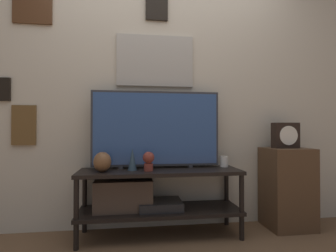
{
  "coord_description": "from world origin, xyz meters",
  "views": [
    {
      "loc": [
        -0.24,
        -1.97,
        0.9
      ],
      "look_at": [
        0.07,
        0.24,
        0.93
      ],
      "focal_mm": 28.0,
      "sensor_mm": 36.0,
      "label": 1
    }
  ],
  "objects_px": {
    "television": "(156,129)",
    "vase_urn_stoneware": "(102,162)",
    "mantel_clock": "(285,135)",
    "candle_jar": "(224,161)",
    "decorative_bust": "(149,160)",
    "vase_slim_bronze": "(132,159)"
  },
  "relations": [
    {
      "from": "vase_slim_bronze",
      "to": "decorative_bust",
      "type": "height_order",
      "value": "vase_slim_bronze"
    },
    {
      "from": "candle_jar",
      "to": "vase_urn_stoneware",
      "type": "bearing_deg",
      "value": -172.57
    },
    {
      "from": "vase_urn_stoneware",
      "to": "candle_jar",
      "type": "relative_size",
      "value": 1.64
    },
    {
      "from": "vase_urn_stoneware",
      "to": "candle_jar",
      "type": "bearing_deg",
      "value": 7.43
    },
    {
      "from": "vase_urn_stoneware",
      "to": "mantel_clock",
      "type": "distance_m",
      "value": 1.66
    },
    {
      "from": "candle_jar",
      "to": "decorative_bust",
      "type": "height_order",
      "value": "decorative_bust"
    },
    {
      "from": "television",
      "to": "candle_jar",
      "type": "bearing_deg",
      "value": -0.1
    },
    {
      "from": "vase_slim_bronze",
      "to": "mantel_clock",
      "type": "bearing_deg",
      "value": 2.1
    },
    {
      "from": "television",
      "to": "decorative_bust",
      "type": "bearing_deg",
      "value": -118.48
    },
    {
      "from": "vase_urn_stoneware",
      "to": "mantel_clock",
      "type": "height_order",
      "value": "mantel_clock"
    },
    {
      "from": "television",
      "to": "vase_urn_stoneware",
      "type": "distance_m",
      "value": 0.54
    },
    {
      "from": "television",
      "to": "candle_jar",
      "type": "xyz_separation_m",
      "value": [
        0.62,
        -0.0,
        -0.3
      ]
    },
    {
      "from": "mantel_clock",
      "to": "candle_jar",
      "type": "bearing_deg",
      "value": 175.78
    },
    {
      "from": "vase_slim_bronze",
      "to": "television",
      "type": "bearing_deg",
      "value": 24.53
    },
    {
      "from": "television",
      "to": "vase_urn_stoneware",
      "type": "xyz_separation_m",
      "value": [
        -0.45,
        -0.14,
        -0.27
      ]
    },
    {
      "from": "vase_urn_stoneware",
      "to": "mantel_clock",
      "type": "xyz_separation_m",
      "value": [
        1.65,
        0.1,
        0.21
      ]
    },
    {
      "from": "vase_slim_bronze",
      "to": "candle_jar",
      "type": "distance_m",
      "value": 0.84
    },
    {
      "from": "vase_slim_bronze",
      "to": "decorative_bust",
      "type": "xyz_separation_m",
      "value": [
        0.13,
        -0.05,
        -0.0
      ]
    },
    {
      "from": "vase_slim_bronze",
      "to": "candle_jar",
      "type": "bearing_deg",
      "value": 6.48
    },
    {
      "from": "vase_urn_stoneware",
      "to": "decorative_bust",
      "type": "xyz_separation_m",
      "value": [
        0.37,
        -0.0,
        0.01
      ]
    },
    {
      "from": "mantel_clock",
      "to": "vase_urn_stoneware",
      "type": "bearing_deg",
      "value": -176.63
    },
    {
      "from": "candle_jar",
      "to": "decorative_bust",
      "type": "relative_size",
      "value": 0.62
    }
  ]
}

